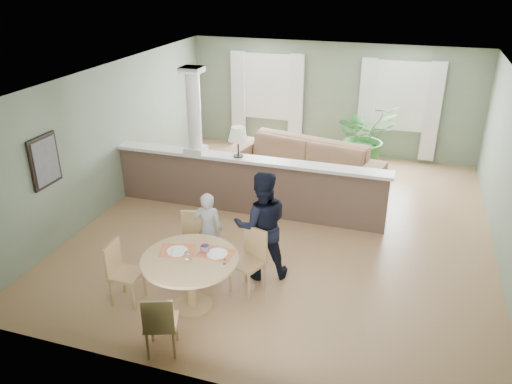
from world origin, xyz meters
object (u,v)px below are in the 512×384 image
(sofa, at_px, (300,166))
(dining_table, at_px, (191,268))
(chair_side, at_px, (121,270))
(chair_far_boy, at_px, (194,238))
(chair_far_man, at_px, (250,257))
(child_person, at_px, (208,230))
(houseplant, at_px, (365,136))
(man_person, at_px, (262,225))
(chair_near, at_px, (160,322))

(sofa, relative_size, dining_table, 2.55)
(chair_side, bearing_deg, chair_far_boy, -31.67)
(chair_far_man, xyz_separation_m, child_person, (-0.82, 0.41, 0.09))
(houseplant, height_order, chair_far_boy, houseplant)
(chair_far_man, height_order, chair_side, chair_far_man)
(sofa, relative_size, man_person, 1.97)
(chair_far_boy, height_order, man_person, man_person)
(sofa, xyz_separation_m, child_person, (-0.69, -3.36, 0.13))
(dining_table, xyz_separation_m, chair_near, (0.03, -0.96, -0.15))
(houseplant, relative_size, chair_side, 1.70)
(chair_far_man, height_order, man_person, man_person)
(child_person, bearing_deg, chair_far_man, 142.75)
(chair_far_man, distance_m, child_person, 0.93)
(chair_near, xyz_separation_m, man_person, (0.64, 2.02, 0.37))
(dining_table, height_order, chair_far_boy, chair_far_boy)
(chair_far_boy, distance_m, man_person, 1.11)
(dining_table, relative_size, chair_side, 1.44)
(chair_far_man, relative_size, chair_side, 1.05)
(chair_far_man, bearing_deg, chair_side, -132.16)
(chair_far_boy, relative_size, man_person, 0.55)
(sofa, distance_m, chair_near, 5.42)
(dining_table, xyz_separation_m, man_person, (0.67, 1.06, 0.22))
(chair_near, distance_m, child_person, 2.06)
(chair_far_man, bearing_deg, chair_near, -89.15)
(chair_far_boy, bearing_deg, man_person, -11.08)
(houseplant, height_order, man_person, man_person)
(child_person, height_order, man_person, man_person)
(chair_far_man, xyz_separation_m, chair_side, (-1.61, -0.82, -0.02))
(sofa, distance_m, chair_far_boy, 3.61)
(chair_near, height_order, child_person, child_person)
(chair_far_man, height_order, chair_near, chair_far_man)
(sofa, relative_size, chair_side, 3.67)
(chair_near, distance_m, man_person, 2.15)
(dining_table, relative_size, chair_far_man, 1.38)
(chair_far_man, relative_size, man_person, 0.56)
(dining_table, bearing_deg, man_person, 57.60)
(houseplant, xyz_separation_m, chair_far_man, (-1.00, -5.31, -0.25))
(houseplant, relative_size, dining_table, 1.18)
(dining_table, distance_m, chair_near, 0.97)
(chair_near, bearing_deg, dining_table, -108.05)
(chair_near, height_order, man_person, man_person)
(houseplant, height_order, chair_near, houseplant)
(sofa, relative_size, chair_near, 3.85)
(dining_table, bearing_deg, chair_near, -88.17)
(chair_near, distance_m, chair_side, 1.30)
(child_person, distance_m, man_person, 0.90)
(chair_far_man, bearing_deg, chair_far_boy, -174.28)
(chair_near, bearing_deg, chair_far_man, -129.91)
(chair_far_man, bearing_deg, child_person, 174.18)
(sofa, distance_m, houseplant, 1.93)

